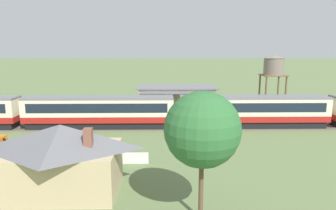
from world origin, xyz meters
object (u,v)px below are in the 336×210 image
water_tower (274,67)px  parked_car_white (76,145)px  yard_tree_0 (202,130)px  passenger_train (179,110)px  cottage_grey_roof_2 (62,157)px  station_building (177,98)px

water_tower → parked_car_white: bearing=-145.1°
water_tower → yard_tree_0: water_tower is taller
passenger_train → water_tower: bearing=31.5°
water_tower → yard_tree_0: 35.59m
passenger_train → cottage_grey_roof_2: (-9.39, -18.20, 0.31)m
parked_car_white → yard_tree_0: bearing=-142.9°
water_tower → cottage_grey_roof_2: water_tower is taller
station_building → water_tower: bearing=-3.2°
station_building → cottage_grey_roof_2: bearing=-108.4°
parked_car_white → yard_tree_0: (11.30, -12.93, 5.11)m
passenger_train → cottage_grey_roof_2: bearing=-117.3°
station_building → yard_tree_0: size_ratio=1.66×
water_tower → yard_tree_0: size_ratio=1.17×
passenger_train → parked_car_white: bearing=-140.7°
water_tower → parked_car_white: 33.75m
water_tower → parked_car_white: water_tower is taller
cottage_grey_roof_2 → yard_tree_0: bearing=-21.8°
cottage_grey_roof_2 → station_building: bearing=71.6°
passenger_train → yard_tree_0: 22.29m
cottage_grey_roof_2 → water_tower: bearing=47.8°
cottage_grey_roof_2 → parked_car_white: size_ratio=1.80×
parked_car_white → yard_tree_0: 17.91m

